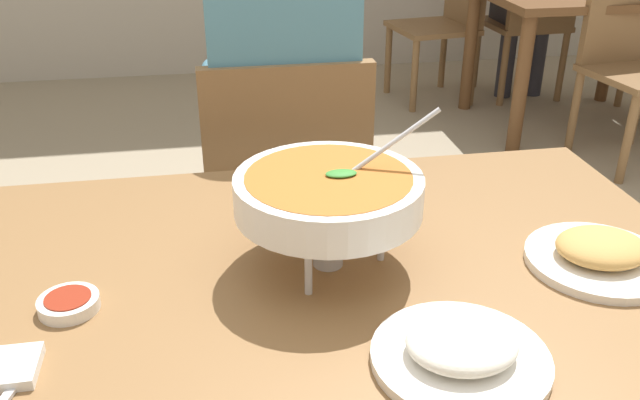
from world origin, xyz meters
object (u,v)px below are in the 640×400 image
(chair_diner_main, at_px, (285,195))
(rice_plate, at_px, (461,351))
(appetizer_plate, at_px, (600,254))
(chair_bg_left, at_px, (532,15))
(dining_table_main, at_px, (335,320))
(diner_main, at_px, (281,108))
(dining_table_far, at_px, (578,15))
(chair_bg_right, at_px, (632,54))
(chair_bg_corner, at_px, (448,14))
(curry_bowl, at_px, (329,194))
(sauce_dish, at_px, (69,303))

(chair_diner_main, relative_size, rice_plate, 3.75)
(appetizer_plate, xyz_separation_m, chair_bg_left, (1.30, 2.90, -0.23))
(dining_table_main, xyz_separation_m, diner_main, (0.00, 0.74, 0.13))
(dining_table_far, height_order, chair_bg_right, chair_bg_right)
(dining_table_far, bearing_deg, chair_bg_left, 93.21)
(chair_bg_left, relative_size, chair_bg_corner, 1.00)
(appetizer_plate, bearing_deg, chair_bg_corner, 74.81)
(curry_bowl, height_order, sauce_dish, curry_bowl)
(curry_bowl, bearing_deg, chair_bg_left, 58.35)
(diner_main, distance_m, dining_table_far, 2.41)
(sauce_dish, height_order, chair_bg_right, chair_bg_right)
(chair_diner_main, bearing_deg, chair_bg_left, 50.91)
(rice_plate, height_order, dining_table_far, rice_plate)
(curry_bowl, bearing_deg, chair_bg_corner, 66.75)
(curry_bowl, height_order, chair_bg_left, curry_bowl)
(diner_main, relative_size, dining_table_far, 1.31)
(curry_bowl, bearing_deg, dining_table_main, -50.02)
(dining_table_far, distance_m, chair_bg_corner, 0.77)
(appetizer_plate, relative_size, sauce_dish, 2.67)
(diner_main, bearing_deg, chair_bg_right, 33.19)
(chair_diner_main, height_order, chair_bg_corner, same)
(sauce_dish, relative_size, dining_table_far, 0.09)
(dining_table_main, height_order, rice_plate, rice_plate)
(diner_main, xyz_separation_m, curry_bowl, (-0.01, -0.73, 0.11))
(appetizer_plate, bearing_deg, dining_table_far, 61.52)
(dining_table_main, height_order, appetizer_plate, appetizer_plate)
(dining_table_main, relative_size, appetizer_plate, 5.27)
(chair_diner_main, relative_size, diner_main, 0.69)
(chair_bg_corner, bearing_deg, dining_table_far, -48.01)
(dining_table_main, relative_size, dining_table_far, 1.26)
(chair_diner_main, xyz_separation_m, chair_bg_left, (1.73, 2.13, 0.00))
(dining_table_main, distance_m, chair_diner_main, 0.72)
(dining_table_main, distance_m, sauce_dish, 0.43)
(dining_table_main, relative_size, chair_bg_left, 1.40)
(chair_bg_corner, bearing_deg, rice_plate, -109.43)
(curry_bowl, bearing_deg, appetizer_plate, -9.97)
(chair_bg_right, bearing_deg, dining_table_main, -133.13)
(diner_main, bearing_deg, curry_bowl, -90.80)
(chair_bg_left, bearing_deg, rice_plate, -117.50)
(chair_diner_main, xyz_separation_m, diner_main, (0.00, 0.03, 0.24))
(chair_diner_main, xyz_separation_m, sauce_dish, (-0.41, -0.75, 0.22))
(sauce_dish, xyz_separation_m, chair_bg_corner, (1.66, 2.99, -0.22))
(dining_table_main, height_order, chair_diner_main, chair_diner_main)
(appetizer_plate, height_order, chair_bg_right, chair_bg_right)
(curry_bowl, xyz_separation_m, rice_plate, (0.13, -0.27, -0.11))
(appetizer_plate, relative_size, chair_bg_right, 0.27)
(dining_table_main, xyz_separation_m, chair_bg_corner, (1.25, 2.94, -0.11))
(diner_main, relative_size, chair_bg_corner, 1.46)
(appetizer_plate, height_order, chair_bg_corner, chair_bg_corner)
(diner_main, relative_size, appetizer_plate, 5.46)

